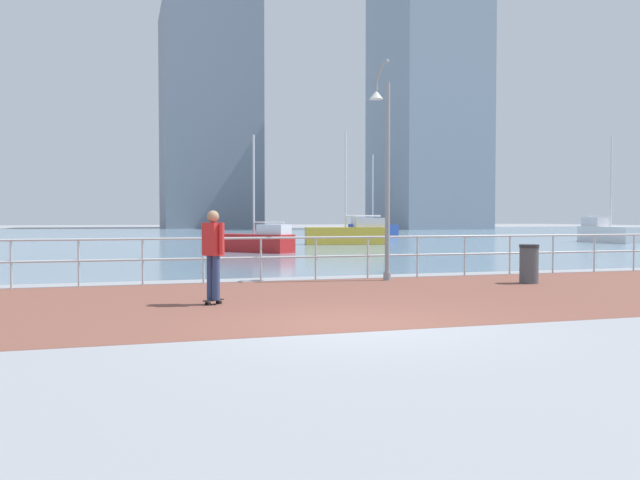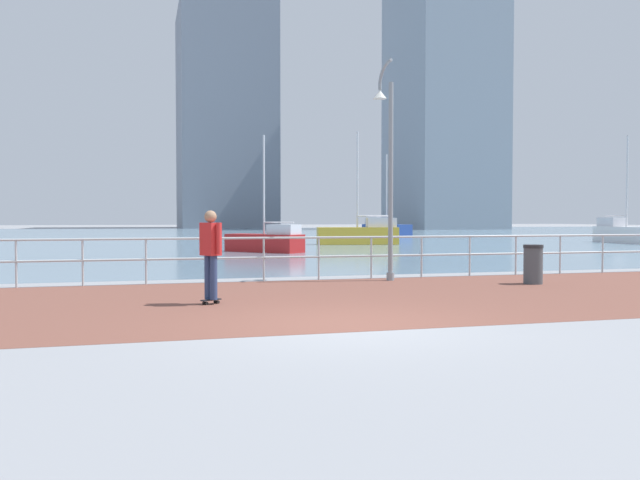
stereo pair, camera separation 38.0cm
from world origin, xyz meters
name	(u,v)px [view 1 (the left image)]	position (x,y,z in m)	size (l,w,h in m)	color
ground	(169,239)	(0.00, 40.00, 0.00)	(220.00, 220.00, 0.00)	gray
brick_paving	(300,299)	(0.00, 3.01, 0.00)	(28.00, 7.37, 0.01)	brown
harbor_water	(160,235)	(0.00, 51.70, 0.00)	(180.00, 88.00, 0.00)	#6B899E
waterfront_railing	(261,251)	(0.00, 6.70, 0.76)	(25.25, 0.06, 1.10)	#B2BCC1
lamppost	(384,159)	(3.06, 6.26, 3.05)	(0.37, 0.81, 5.51)	gray
skateboarder	(213,248)	(-1.69, 2.75, 1.02)	(0.40, 0.51, 1.69)	black
trash_bin	(529,264)	(6.03, 4.41, 0.47)	(0.46, 0.46, 0.93)	#474C51
sailboat_yellow	(608,233)	(26.51, 25.47, 0.65)	(1.82, 4.90, 6.76)	white
sailboat_blue	(371,229)	(16.75, 42.06, 0.66)	(2.88, 5.13, 6.88)	#284799
sailboat_teal	(256,241)	(2.63, 20.47, 0.51)	(3.40, 3.68, 5.38)	#B21E1E
sailboat_white	(348,234)	(9.64, 27.65, 0.64)	(4.95, 2.32, 6.69)	gold
tower_steel	(427,92)	(40.28, 79.66, 20.31)	(13.22, 16.49, 42.29)	#8493A3
tower_concrete	(208,118)	(10.34, 98.80, 17.96)	(14.90, 17.93, 37.58)	slate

